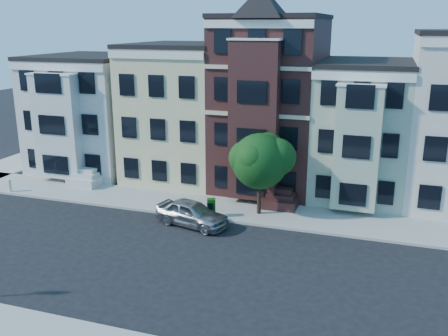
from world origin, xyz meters
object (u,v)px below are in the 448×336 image
(newspaper_box, at_px, (211,208))
(fire_hydrant, at_px, (10,187))
(street_tree, at_px, (260,165))
(parked_car, at_px, (192,213))

(newspaper_box, xyz_separation_m, fire_hydrant, (-15.25, 0.00, -0.21))
(street_tree, relative_size, fire_hydrant, 8.80)
(street_tree, relative_size, newspaper_box, 5.54)
(parked_car, bearing_deg, fire_hydrant, 98.46)
(parked_car, distance_m, newspaper_box, 1.57)
(street_tree, height_order, newspaper_box, street_tree)
(newspaper_box, height_order, fire_hydrant, newspaper_box)
(parked_car, relative_size, newspaper_box, 3.99)
(parked_car, xyz_separation_m, fire_hydrant, (-14.50, 1.38, -0.27))
(newspaper_box, bearing_deg, street_tree, 8.65)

